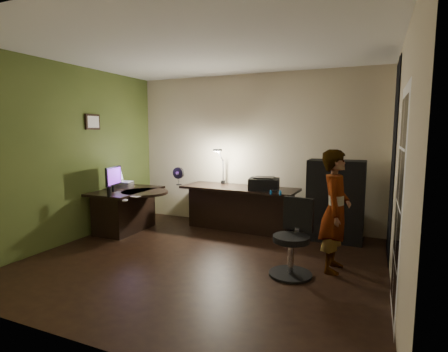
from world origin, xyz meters
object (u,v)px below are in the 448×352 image
at_px(cabinet, 335,201).
at_px(desk_right, 239,209).
at_px(office_chair, 291,238).
at_px(desk_left, 127,210).
at_px(monitor, 113,183).
at_px(person, 335,211).

bearing_deg(cabinet, desk_right, -178.28).
xyz_separation_m(desk_right, cabinet, (1.58, 0.04, 0.26)).
bearing_deg(office_chair, desk_left, 175.59).
distance_m(desk_left, monitor, 0.56).
xyz_separation_m(monitor, person, (3.50, -0.12, -0.11)).
height_order(desk_left, desk_right, desk_right).
distance_m(desk_right, monitor, 2.15).
bearing_deg(cabinet, person, -83.89).
relative_size(monitor, office_chair, 0.52).
bearing_deg(desk_left, office_chair, -14.63).
relative_size(desk_left, cabinet, 0.98).
bearing_deg(desk_right, monitor, -146.51).
height_order(desk_right, person, person).
bearing_deg(office_chair, monitor, -179.70).
relative_size(cabinet, monitor, 2.66).
xyz_separation_m(desk_left, monitor, (-0.06, -0.25, 0.50)).
xyz_separation_m(office_chair, person, (0.44, 0.38, 0.29)).
height_order(desk_left, person, person).
relative_size(cabinet, office_chair, 1.39).
height_order(desk_left, cabinet, cabinet).
relative_size(desk_left, person, 0.83).
relative_size(office_chair, person, 0.61).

